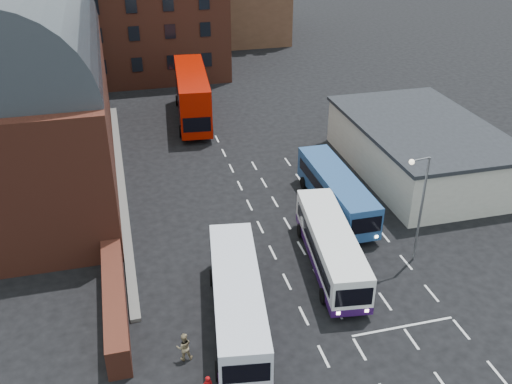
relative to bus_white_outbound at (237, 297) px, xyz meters
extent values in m
plane|color=black|center=(3.73, 0.42, -1.78)|extent=(180.00, 180.00, 0.00)
cube|color=#602B1E|center=(-11.77, 21.42, 3.22)|extent=(12.00, 28.00, 10.00)
cylinder|color=#1E2328|center=(-11.77, 21.42, 8.22)|extent=(12.00, 26.00, 12.00)
cube|color=#602B1E|center=(-6.47, 2.42, -0.88)|extent=(1.20, 10.00, 1.80)
cube|color=beige|center=(18.73, 14.42, 0.22)|extent=(10.00, 16.00, 4.00)
cube|color=#282B30|center=(18.73, 14.42, 2.32)|extent=(10.40, 16.40, 0.30)
cube|color=brown|center=(-2.27, 46.42, 3.72)|extent=(22.00, 10.00, 11.00)
cube|color=white|center=(0.00, 0.00, -0.02)|extent=(4.10, 11.30, 2.51)
cube|color=black|center=(0.00, 0.00, 0.13)|extent=(3.98, 10.12, 0.90)
cylinder|color=black|center=(-0.73, 3.66, -1.28)|extent=(0.43, 1.04, 1.00)
cylinder|color=black|center=(-1.81, -3.69, -1.28)|extent=(0.43, 1.04, 1.00)
cylinder|color=black|center=(1.76, 3.30, -1.28)|extent=(0.43, 1.04, 1.00)
cylinder|color=black|center=(0.67, -4.06, -1.28)|extent=(0.43, 1.04, 1.00)
cube|color=white|center=(6.77, 3.57, -0.13)|extent=(3.66, 10.59, 2.36)
cube|color=black|center=(6.77, 3.57, 0.01)|extent=(3.57, 9.41, 0.85)
cylinder|color=black|center=(7.52, 0.15, -1.31)|extent=(0.38, 0.97, 0.94)
cylinder|color=black|center=(8.41, 7.07, -1.31)|extent=(0.38, 0.97, 0.94)
cylinder|color=black|center=(5.18, 0.45, -1.31)|extent=(0.38, 0.97, 0.94)
cylinder|color=black|center=(6.07, 7.37, -1.31)|extent=(0.38, 0.97, 0.94)
cube|color=#254C84|center=(9.73, 10.22, -0.10)|extent=(2.43, 10.55, 2.40)
cube|color=black|center=(9.73, 10.22, 0.04)|extent=(2.49, 9.35, 0.86)
cylinder|color=black|center=(10.94, 6.87, -1.30)|extent=(0.27, 0.96, 0.96)
cylinder|color=black|center=(10.92, 13.96, -1.30)|extent=(0.27, 0.96, 0.96)
cylinder|color=black|center=(8.55, 6.86, -1.30)|extent=(0.27, 0.96, 0.96)
cylinder|color=black|center=(8.52, 13.95, -1.30)|extent=(0.27, 0.96, 0.96)
cube|color=#A40E00|center=(2.33, 30.44, 1.03)|extent=(4.01, 12.83, 4.47)
cube|color=black|center=(2.33, 30.44, 0.40)|extent=(3.96, 11.64, 1.03)
cylinder|color=black|center=(3.39, 26.31, -1.21)|extent=(0.43, 1.17, 1.15)
cylinder|color=black|center=(4.17, 34.76, -1.21)|extent=(0.43, 1.17, 1.15)
cylinder|color=black|center=(0.54, 26.57, -1.21)|extent=(0.43, 1.17, 1.15)
cylinder|color=black|center=(1.32, 35.02, -1.21)|extent=(0.43, 1.17, 1.15)
cylinder|color=slate|center=(12.33, 3.02, 1.87)|extent=(0.15, 0.15, 7.30)
cylinder|color=slate|center=(11.70, 2.91, 5.52)|extent=(1.27, 0.30, 0.09)
sphere|color=#FFF2CC|center=(11.08, 2.81, 5.47)|extent=(0.33, 0.33, 0.33)
imported|color=tan|center=(-3.22, -1.94, -0.97)|extent=(0.80, 0.64, 1.61)
camera|label=1|loc=(-5.03, -23.64, 19.88)|focal=40.00mm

